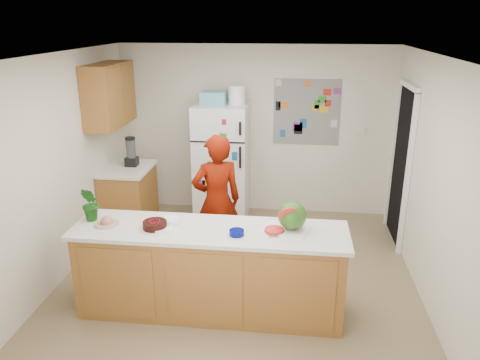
# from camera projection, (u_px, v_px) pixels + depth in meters

# --- Properties ---
(floor) EXTENTS (4.00, 4.50, 0.02)m
(floor) POSITION_uv_depth(u_px,v_px,m) (236.00, 286.00, 5.27)
(floor) COLOR brown
(floor) RESTS_ON ground
(wall_back) EXTENTS (4.00, 0.02, 2.50)m
(wall_back) POSITION_uv_depth(u_px,v_px,m) (255.00, 131.00, 6.97)
(wall_back) COLOR beige
(wall_back) RESTS_ON ground
(wall_left) EXTENTS (0.02, 4.50, 2.50)m
(wall_left) POSITION_uv_depth(u_px,v_px,m) (53.00, 173.00, 5.07)
(wall_left) COLOR beige
(wall_left) RESTS_ON ground
(wall_right) EXTENTS (0.02, 4.50, 2.50)m
(wall_right) POSITION_uv_depth(u_px,v_px,m) (437.00, 188.00, 4.63)
(wall_right) COLOR beige
(wall_right) RESTS_ON ground
(ceiling) EXTENTS (4.00, 4.50, 0.02)m
(ceiling) POSITION_uv_depth(u_px,v_px,m) (236.00, 55.00, 4.44)
(ceiling) COLOR white
(ceiling) RESTS_ON wall_back
(doorway) EXTENTS (0.03, 0.85, 2.04)m
(doorway) POSITION_uv_depth(u_px,v_px,m) (402.00, 166.00, 6.07)
(doorway) COLOR black
(doorway) RESTS_ON ground
(peninsula_base) EXTENTS (2.60, 0.62, 0.88)m
(peninsula_base) POSITION_uv_depth(u_px,v_px,m) (210.00, 272.00, 4.67)
(peninsula_base) COLOR brown
(peninsula_base) RESTS_ON floor
(peninsula_top) EXTENTS (2.68, 0.70, 0.04)m
(peninsula_top) POSITION_uv_depth(u_px,v_px,m) (209.00, 231.00, 4.52)
(peninsula_top) COLOR silver
(peninsula_top) RESTS_ON peninsula_base
(side_counter_base) EXTENTS (0.60, 0.80, 0.86)m
(side_counter_base) POSITION_uv_depth(u_px,v_px,m) (129.00, 199.00, 6.57)
(side_counter_base) COLOR brown
(side_counter_base) RESTS_ON floor
(side_counter_top) EXTENTS (0.64, 0.84, 0.04)m
(side_counter_top) POSITION_uv_depth(u_px,v_px,m) (127.00, 169.00, 6.43)
(side_counter_top) COLOR silver
(side_counter_top) RESTS_ON side_counter_base
(upper_cabinets) EXTENTS (0.35, 1.00, 0.80)m
(upper_cabinets) POSITION_uv_depth(u_px,v_px,m) (109.00, 95.00, 6.06)
(upper_cabinets) COLOR brown
(upper_cabinets) RESTS_ON wall_left
(refrigerator) EXTENTS (0.75, 0.70, 1.70)m
(refrigerator) POSITION_uv_depth(u_px,v_px,m) (222.00, 163.00, 6.80)
(refrigerator) COLOR silver
(refrigerator) RESTS_ON floor
(fridge_top_bin) EXTENTS (0.35, 0.28, 0.18)m
(fridge_top_bin) POSITION_uv_depth(u_px,v_px,m) (214.00, 98.00, 6.50)
(fridge_top_bin) COLOR #5999B2
(fridge_top_bin) RESTS_ON refrigerator
(photo_collage) EXTENTS (0.95, 0.01, 0.95)m
(photo_collage) POSITION_uv_depth(u_px,v_px,m) (307.00, 112.00, 6.77)
(photo_collage) COLOR slate
(photo_collage) RESTS_ON wall_back
(person) EXTENTS (0.69, 0.59, 1.62)m
(person) POSITION_uv_depth(u_px,v_px,m) (217.00, 202.00, 5.48)
(person) COLOR #5F0E01
(person) RESTS_ON floor
(blender_appliance) EXTENTS (0.13, 0.13, 0.38)m
(blender_appliance) POSITION_uv_depth(u_px,v_px,m) (131.00, 152.00, 6.43)
(blender_appliance) COLOR black
(blender_appliance) RESTS_ON side_counter_top
(cutting_board) EXTENTS (0.50, 0.43, 0.01)m
(cutting_board) POSITION_uv_depth(u_px,v_px,m) (285.00, 230.00, 4.48)
(cutting_board) COLOR white
(cutting_board) RESTS_ON peninsula_top
(watermelon) EXTENTS (0.27, 0.27, 0.27)m
(watermelon) POSITION_uv_depth(u_px,v_px,m) (292.00, 215.00, 4.44)
(watermelon) COLOR #255514
(watermelon) RESTS_ON cutting_board
(watermelon_slice) EXTENTS (0.18, 0.18, 0.02)m
(watermelon_slice) POSITION_uv_depth(u_px,v_px,m) (274.00, 230.00, 4.44)
(watermelon_slice) COLOR #BE284D
(watermelon_slice) RESTS_ON cutting_board
(cherry_bowl) EXTENTS (0.28, 0.28, 0.07)m
(cherry_bowl) POSITION_uv_depth(u_px,v_px,m) (155.00, 225.00, 4.52)
(cherry_bowl) COLOR black
(cherry_bowl) RESTS_ON peninsula_top
(white_bowl) EXTENTS (0.20, 0.20, 0.06)m
(white_bowl) POSITION_uv_depth(u_px,v_px,m) (171.00, 221.00, 4.61)
(white_bowl) COLOR white
(white_bowl) RESTS_ON peninsula_top
(cobalt_bowl) EXTENTS (0.17, 0.17, 0.05)m
(cobalt_bowl) POSITION_uv_depth(u_px,v_px,m) (237.00, 233.00, 4.38)
(cobalt_bowl) COLOR #000756
(cobalt_bowl) RESTS_ON peninsula_top
(plate) EXTENTS (0.26, 0.26, 0.02)m
(plate) POSITION_uv_depth(u_px,v_px,m) (107.00, 224.00, 4.60)
(plate) COLOR beige
(plate) RESTS_ON peninsula_top
(paper_towel) EXTENTS (0.18, 0.16, 0.02)m
(paper_towel) POSITION_uv_depth(u_px,v_px,m) (164.00, 229.00, 4.49)
(paper_towel) COLOR silver
(paper_towel) RESTS_ON peninsula_top
(keys) EXTENTS (0.09, 0.06, 0.01)m
(keys) POSITION_uv_depth(u_px,v_px,m) (274.00, 236.00, 4.35)
(keys) COLOR gray
(keys) RESTS_ON peninsula_top
(potted_plant) EXTENTS (0.25, 0.25, 0.36)m
(potted_plant) POSITION_uv_depth(u_px,v_px,m) (91.00, 204.00, 4.63)
(potted_plant) COLOR #1C4712
(potted_plant) RESTS_ON peninsula_top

